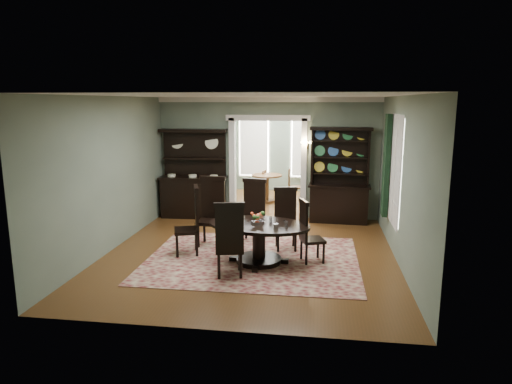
% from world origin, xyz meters
% --- Properties ---
extents(room, '(5.51, 6.01, 3.01)m').
position_xyz_m(room, '(0.00, 0.04, 1.58)').
color(room, '#5A3517').
rests_on(room, ground).
extents(parlor, '(3.51, 3.50, 3.01)m').
position_xyz_m(parlor, '(0.00, 5.53, 1.52)').
color(parlor, '#5A3517').
rests_on(parlor, ground).
extents(doorway_trim, '(2.08, 0.25, 2.57)m').
position_xyz_m(doorway_trim, '(0.00, 3.00, 1.62)').
color(doorway_trim, silver).
rests_on(doorway_trim, floor).
extents(right_window, '(0.15, 1.47, 2.12)m').
position_xyz_m(right_window, '(2.69, 0.93, 1.60)').
color(right_window, white).
rests_on(right_window, wall_right).
extents(wall_sconce, '(0.27, 0.21, 0.21)m').
position_xyz_m(wall_sconce, '(0.95, 2.85, 1.89)').
color(wall_sconce, '#BB7532').
rests_on(wall_sconce, back_wall_right).
extents(rug, '(3.90, 3.13, 0.01)m').
position_xyz_m(rug, '(0.10, -0.28, 0.01)').
color(rug, maroon).
rests_on(rug, floor).
extents(dining_table, '(2.04, 2.00, 0.74)m').
position_xyz_m(dining_table, '(0.24, -0.43, 0.51)').
color(dining_table, black).
rests_on(dining_table, rug).
extents(centerpiece, '(1.24, 0.80, 0.20)m').
position_xyz_m(centerpiece, '(0.22, -0.39, 0.79)').
color(centerpiece, white).
rests_on(centerpiece, dining_table).
extents(chair_far_left, '(0.55, 0.52, 1.40)m').
position_xyz_m(chair_far_left, '(-0.87, 0.56, 0.74)').
color(chair_far_left, black).
rests_on(chair_far_left, rug).
extents(chair_far_mid, '(0.55, 0.52, 1.32)m').
position_xyz_m(chair_far_mid, '(-0.06, 0.90, 0.69)').
color(chair_far_mid, black).
rests_on(chair_far_mid, rug).
extents(chair_far_right, '(0.53, 0.51, 1.23)m').
position_xyz_m(chair_far_right, '(0.65, 0.50, 0.65)').
color(chair_far_right, black).
rests_on(chair_far_right, rug).
extents(chair_end_left, '(0.59, 0.61, 1.33)m').
position_xyz_m(chair_end_left, '(-1.09, -0.12, 0.70)').
color(chair_end_left, black).
rests_on(chair_end_left, rug).
extents(chair_end_right, '(0.53, 0.54, 1.17)m').
position_xyz_m(chair_end_right, '(1.11, -0.28, 0.61)').
color(chair_end_right, black).
rests_on(chair_end_right, rug).
extents(chair_near, '(0.58, 0.56, 1.31)m').
position_xyz_m(chair_near, '(-0.15, -1.21, 0.69)').
color(chair_near, black).
rests_on(chair_near, rug).
extents(sideboard, '(1.71, 0.66, 2.22)m').
position_xyz_m(sideboard, '(-1.86, 2.74, 0.78)').
color(sideboard, black).
rests_on(sideboard, floor).
extents(welsh_dresser, '(1.50, 0.62, 2.30)m').
position_xyz_m(welsh_dresser, '(1.78, 2.75, 0.83)').
color(welsh_dresser, black).
rests_on(welsh_dresser, floor).
extents(parlor_table, '(0.88, 0.88, 0.81)m').
position_xyz_m(parlor_table, '(-0.22, 4.70, 0.53)').
color(parlor_table, brown).
rests_on(parlor_table, parlor_floor).
extents(parlor_chair_left, '(0.39, 0.38, 0.89)m').
position_xyz_m(parlor_chair_left, '(-0.43, 4.98, 0.47)').
color(parlor_chair_left, brown).
rests_on(parlor_chair_left, parlor_floor).
extents(parlor_chair_right, '(0.42, 0.42, 1.01)m').
position_xyz_m(parlor_chair_right, '(0.56, 4.62, 0.54)').
color(parlor_chair_right, brown).
rests_on(parlor_chair_right, parlor_floor).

